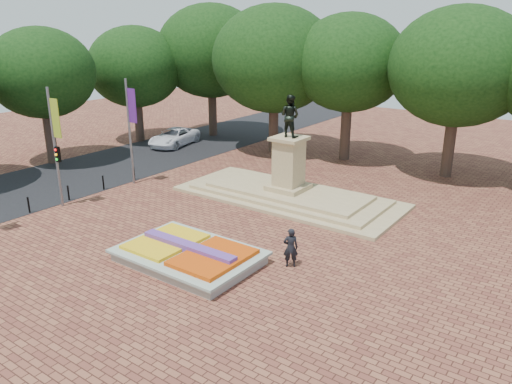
% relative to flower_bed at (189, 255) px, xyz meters
% --- Properties ---
extents(ground, '(90.00, 90.00, 0.00)m').
position_rel_flower_bed_xyz_m(ground, '(-1.03, 2.00, -0.38)').
color(ground, brown).
rests_on(ground, ground).
extents(asphalt_street, '(9.00, 90.00, 0.02)m').
position_rel_flower_bed_xyz_m(asphalt_street, '(-16.03, 7.00, -0.37)').
color(asphalt_street, black).
rests_on(asphalt_street, ground).
extents(flower_bed, '(6.30, 4.30, 0.91)m').
position_rel_flower_bed_xyz_m(flower_bed, '(0.00, 0.00, 0.00)').
color(flower_bed, gray).
rests_on(flower_bed, ground).
extents(monument, '(14.00, 6.00, 6.40)m').
position_rel_flower_bed_xyz_m(monument, '(-1.03, 10.00, 0.50)').
color(monument, tan).
rests_on(monument, ground).
extents(tree_row_back, '(44.80, 8.80, 10.43)m').
position_rel_flower_bed_xyz_m(tree_row_back, '(1.31, 20.00, 6.29)').
color(tree_row_back, '#39291F').
rests_on(tree_row_back, ground).
extents(tree_row_street, '(8.40, 25.40, 9.98)m').
position_rel_flower_bed_xyz_m(tree_row_street, '(-20.53, 6.67, 6.01)').
color(tree_row_street, '#39291F').
rests_on(tree_row_street, ground).
extents(banner_poles, '(0.88, 11.17, 7.00)m').
position_rel_flower_bed_xyz_m(banner_poles, '(-11.10, 0.69, 3.50)').
color(banner_poles, slate).
rests_on(banner_poles, ground).
extents(bollard_row, '(0.12, 13.12, 0.98)m').
position_rel_flower_bed_xyz_m(bollard_row, '(-11.73, 0.50, 0.15)').
color(bollard_row, black).
rests_on(bollard_row, ground).
extents(van, '(3.55, 5.86, 1.52)m').
position_rel_flower_bed_xyz_m(van, '(-16.84, 16.08, 0.38)').
color(van, white).
rests_on(van, ground).
extents(pedestrian, '(0.80, 0.76, 1.84)m').
position_rel_flower_bed_xyz_m(pedestrian, '(3.95, 2.33, 0.54)').
color(pedestrian, black).
rests_on(pedestrian, ground).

